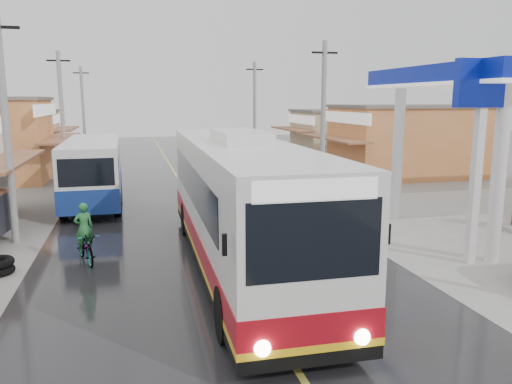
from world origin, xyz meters
TOP-DOWN VIEW (x-y plane):
  - ground at (0.00, 0.00)m, footprint 120.00×120.00m
  - road at (0.00, 15.00)m, footprint 12.00×90.00m
  - centre_line at (0.00, 15.00)m, footprint 0.15×90.00m
  - shopfronts_right at (15.00, 12.00)m, footprint 11.00×44.00m
  - utility_poles_left at (-7.00, 16.00)m, footprint 1.60×50.00m
  - utility_poles_right at (7.00, 15.00)m, footprint 1.60×36.00m
  - coach_bus at (0.21, 4.45)m, footprint 3.13×13.26m
  - second_bus at (-4.69, 15.49)m, footprint 2.62×9.30m
  - cyclist at (-4.37, 6.02)m, footprint 1.14×1.91m

SIDE VIEW (x-z plane):
  - ground at x=0.00m, z-range 0.00..0.00m
  - shopfronts_right at x=15.00m, z-range -2.40..2.40m
  - utility_poles_left at x=-7.00m, z-range -4.00..4.00m
  - utility_poles_right at x=7.00m, z-range -4.00..4.00m
  - road at x=0.00m, z-range 0.00..0.02m
  - centre_line at x=0.00m, z-range 0.02..0.03m
  - cyclist at x=-4.37m, z-range -0.33..1.61m
  - second_bus at x=-4.69m, z-range 0.12..3.20m
  - coach_bus at x=0.21m, z-range -0.07..4.05m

